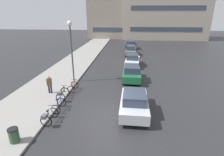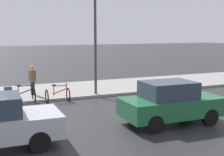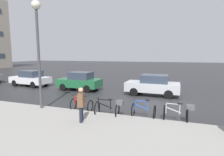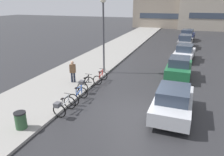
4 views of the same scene
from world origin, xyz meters
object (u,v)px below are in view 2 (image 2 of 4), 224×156
Objects in this scene: car_green at (171,103)px; streetlamp at (95,17)px; bicycle_third at (19,94)px; bicycle_farthest at (58,95)px; pedestrian at (32,79)px.

streetlamp is (-5.89, -0.82, 3.42)m from car_green.
streetlamp is (-0.26, 4.03, 3.74)m from bicycle_third.
car_green reaches higher than bicycle_farthest.
car_green is 2.26× the size of pedestrian.
car_green is at bearing 7.94° from streetlamp.
bicycle_third is 0.84× the size of pedestrian.
streetlamp is at bearing 93.66° from bicycle_third.
streetlamp reaches higher than bicycle_farthest.
bicycle_third is 1.68m from pedestrian.
bicycle_farthest is (0.35, 1.79, -0.11)m from bicycle_third.
car_green is at bearing 30.07° from bicycle_farthest.
bicycle_third is 0.24× the size of streetlamp.
pedestrian is 4.69m from streetlamp.
car_green is (5.29, 3.06, 0.43)m from bicycle_farthest.
bicycle_farthest is 4.49m from streetlamp.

